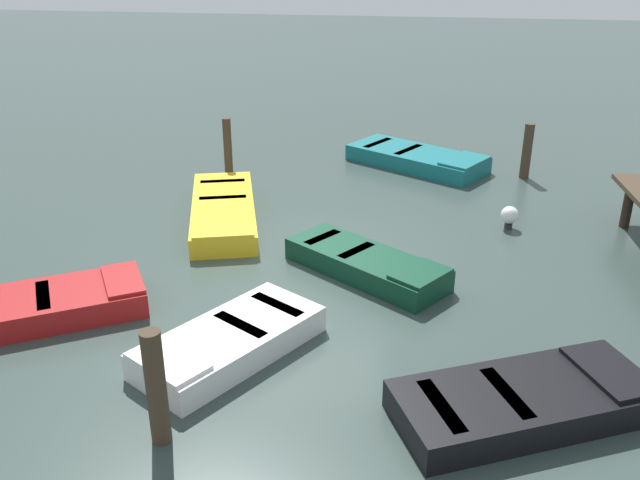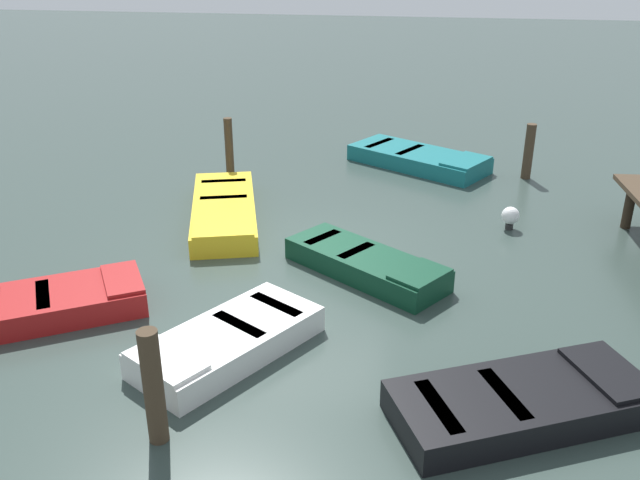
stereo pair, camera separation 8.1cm
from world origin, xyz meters
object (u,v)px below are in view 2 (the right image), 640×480
at_px(rowboat_teal, 419,158).
at_px(mooring_piling_mid_left, 529,151).
at_px(rowboat_dark_green, 367,264).
at_px(mooring_piling_mid_right, 229,150).
at_px(mooring_piling_center, 153,387).
at_px(rowboat_red, 59,302).
at_px(rowboat_black, 522,401).
at_px(rowboat_white, 227,341).
at_px(marker_buoy, 510,216).
at_px(rowboat_yellow, 224,211).

relative_size(rowboat_teal, mooring_piling_mid_left, 2.77).
xyz_separation_m(rowboat_dark_green, mooring_piling_mid_right, (-4.58, -3.78, 0.55)).
distance_m(rowboat_teal, mooring_piling_center, 11.43).
xyz_separation_m(rowboat_teal, mooring_piling_mid_left, (0.51, 2.63, 0.47)).
xyz_separation_m(mooring_piling_mid_right, mooring_piling_center, (9.30, 1.72, -0.01)).
bearing_deg(rowboat_red, mooring_piling_mid_right, 51.44).
bearing_deg(mooring_piling_center, mooring_piling_mid_right, -169.51).
relative_size(mooring_piling_mid_left, mooring_piling_center, 0.90).
relative_size(rowboat_teal, rowboat_black, 1.08).
height_order(rowboat_white, marker_buoy, marker_buoy).
relative_size(rowboat_teal, rowboat_red, 1.29).
distance_m(rowboat_black, rowboat_white, 4.11).
bearing_deg(marker_buoy, mooring_piling_mid_right, -107.78).
bearing_deg(rowboat_yellow, rowboat_dark_green, 41.16).
xyz_separation_m(rowboat_teal, mooring_piling_mid_right, (1.77, -4.54, 0.55)).
bearing_deg(mooring_piling_mid_right, mooring_piling_mid_left, 99.96).
xyz_separation_m(rowboat_yellow, rowboat_dark_green, (2.06, 3.21, 0.00)).
height_order(rowboat_white, mooring_piling_mid_left, mooring_piling_mid_left).
bearing_deg(rowboat_teal, rowboat_red, -91.69).
bearing_deg(mooring_piling_mid_left, rowboat_yellow, -60.22).
distance_m(rowboat_white, mooring_piling_mid_left, 10.08).
bearing_deg(rowboat_red, rowboat_teal, 26.48).
distance_m(rowboat_red, mooring_piling_mid_left, 11.36).
xyz_separation_m(mooring_piling_mid_left, marker_buoy, (3.34, -0.70, -0.40)).
height_order(rowboat_red, rowboat_yellow, same).
xyz_separation_m(rowboat_dark_green, marker_buoy, (-2.50, 2.70, 0.07)).
distance_m(rowboat_black, mooring_piling_center, 4.53).
height_order(rowboat_red, rowboat_white, same).
bearing_deg(mooring_piling_mid_left, rowboat_teal, -100.98).
xyz_separation_m(rowboat_black, rowboat_yellow, (-5.64, -5.50, -0.00)).
relative_size(rowboat_teal, mooring_piling_center, 2.49).
bearing_deg(rowboat_dark_green, rowboat_red, -120.44).
bearing_deg(rowboat_dark_green, rowboat_black, -22.01).
bearing_deg(mooring_piling_mid_left, mooring_piling_mid_right, -80.04).
bearing_deg(marker_buoy, rowboat_red, -58.05).
height_order(rowboat_dark_green, rowboat_white, same).
bearing_deg(mooring_piling_mid_left, rowboat_black, -6.68).
bearing_deg(mooring_piling_mid_left, rowboat_red, -45.53).
height_order(rowboat_red, mooring_piling_center, mooring_piling_center).
distance_m(mooring_piling_mid_right, mooring_piling_center, 9.46).
xyz_separation_m(rowboat_teal, rowboat_white, (9.17, -2.50, 0.00)).
relative_size(rowboat_red, mooring_piling_mid_left, 2.14).
bearing_deg(rowboat_yellow, mooring_piling_center, -6.45).
xyz_separation_m(mooring_piling_mid_right, marker_buoy, (2.08, 6.48, -0.49)).
distance_m(rowboat_teal, mooring_piling_mid_right, 4.90).
bearing_deg(mooring_piling_mid_left, mooring_piling_center, -27.31).
distance_m(rowboat_black, rowboat_red, 7.15).
height_order(rowboat_dark_green, mooring_piling_mid_left, mooring_piling_mid_left).
distance_m(rowboat_black, rowboat_yellow, 7.88).
bearing_deg(rowboat_white, rowboat_red, -71.03).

